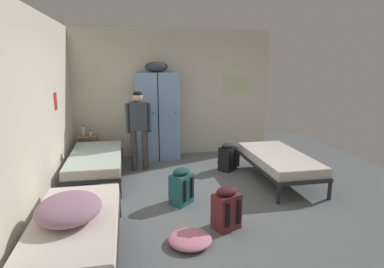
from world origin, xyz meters
TOP-DOWN VIEW (x-y plane):
  - ground_plane at (0.00, 0.00)m, footprint 7.87×7.87m
  - room_backdrop at (-1.14, 1.17)m, footprint 4.39×4.98m
  - locker_bank at (-0.37, 2.18)m, footprint 0.90×0.55m
  - shelf_unit at (-1.83, 2.18)m, footprint 0.38×0.30m
  - bed_left_front at (-1.58, -1.43)m, footprint 0.90×1.90m
  - bed_right at (1.58, 0.39)m, footprint 0.90×1.90m
  - bed_left_rear at (-1.58, 1.03)m, footprint 0.90×1.90m
  - bedding_heap at (-1.63, -1.44)m, footprint 0.66×0.81m
  - person_traveler at (-0.80, 1.46)m, footprint 0.48×0.20m
  - water_bottle at (-1.91, 2.20)m, footprint 0.07×0.07m
  - lotion_bottle at (-1.76, 2.14)m, footprint 0.05×0.05m
  - backpack_teal at (-0.26, -0.22)m, footprint 0.42×0.42m
  - backpack_black at (0.87, 1.12)m, footprint 0.41×0.42m
  - backpack_maroon at (0.18, -1.07)m, footprint 0.39×0.40m
  - clothes_pile_pink at (-0.34, -1.36)m, footprint 0.51×0.52m

SIDE VIEW (x-z plane):
  - ground_plane at x=0.00m, z-range 0.00..0.00m
  - clothes_pile_pink at x=-0.34m, z-range 0.00..0.11m
  - backpack_teal at x=-0.26m, z-range -0.02..0.53m
  - backpack_black at x=0.87m, z-range -0.02..0.53m
  - backpack_maroon at x=0.18m, z-range -0.02..0.53m
  - shelf_unit at x=-1.83m, z-range 0.06..0.63m
  - bed_left_front at x=-1.58m, z-range 0.14..0.63m
  - bed_right at x=1.58m, z-range 0.14..0.63m
  - bed_left_rear at x=-1.58m, z-range 0.14..0.63m
  - bedding_heap at x=-1.63m, z-range 0.49..0.72m
  - lotion_bottle at x=-1.76m, z-range 0.56..0.70m
  - water_bottle at x=-1.91m, z-range 0.56..0.78m
  - person_traveler at x=-0.80m, z-range 0.16..1.69m
  - locker_bank at x=-0.37m, z-range -0.07..2.00m
  - room_backdrop at x=-1.14m, z-range 0.00..2.76m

